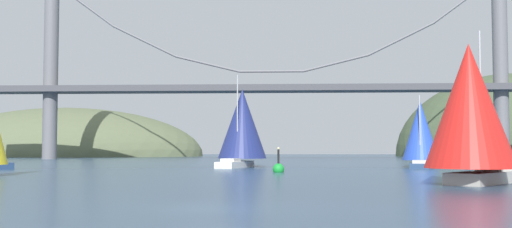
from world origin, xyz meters
TOP-DOWN VIEW (x-y plane):
  - ground_plane at (0.00, 0.00)m, footprint 360.00×360.00m
  - headland_left at (-55.00, 135.00)m, footprint 72.29×44.00m
  - suspension_bridge at (0.00, 95.00)m, footprint 123.12×6.00m
  - sailboat_red_spinnaker at (14.80, 15.87)m, footprint 9.24×10.04m
  - sailboat_blue_spinnaker at (18.63, 49.11)m, footprint 5.12×8.33m
  - sailboat_navy_sail at (-2.39, 50.19)m, footprint 7.19×10.21m
  - channel_buoy at (2.24, 34.59)m, footprint 1.10×1.10m

SIDE VIEW (x-z plane):
  - ground_plane at x=0.00m, z-range 0.00..0.00m
  - headland_left at x=-55.00m, z-range -12.61..12.61m
  - channel_buoy at x=2.24m, z-range -0.95..1.69m
  - sailboat_blue_spinnaker at x=18.63m, z-range -0.10..8.28m
  - sailboat_red_spinnaker at x=14.80m, z-range -0.28..9.82m
  - sailboat_navy_sail at x=-2.39m, z-range -0.47..10.48m
  - suspension_bridge at x=0.00m, z-range -2.43..33.11m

